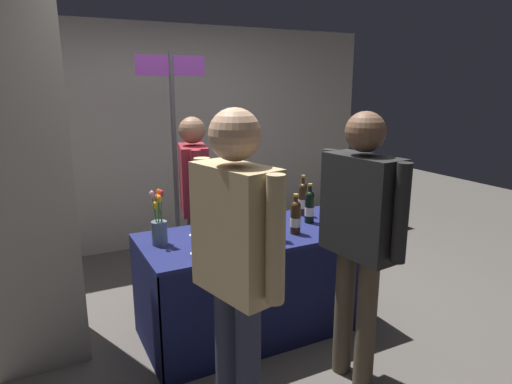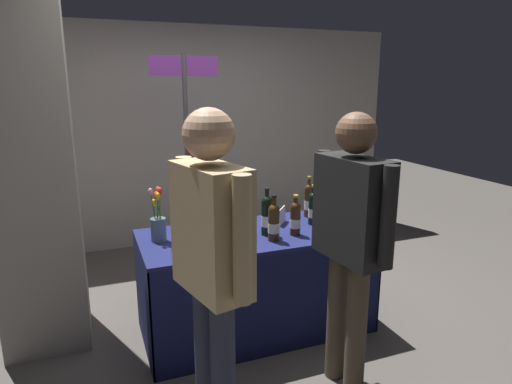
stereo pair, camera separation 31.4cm
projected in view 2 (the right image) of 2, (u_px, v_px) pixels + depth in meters
ground_plane at (256, 327)px, 3.40m from camera, size 12.00×12.00×0.00m
back_partition at (187, 137)px, 5.08m from camera, size 5.02×0.12×2.43m
concrete_pillar at (29, 144)px, 2.92m from camera, size 0.54×0.54×2.85m
tasting_table at (256, 262)px, 3.27m from camera, size 1.65×0.76×0.76m
featured_wine_bottle at (336, 208)px, 3.27m from camera, size 0.07×0.07×0.36m
display_bottle_0 at (274, 222)px, 3.02m from camera, size 0.08×0.08×0.32m
display_bottle_1 at (309, 200)px, 3.57m from camera, size 0.07×0.07×0.33m
display_bottle_2 at (295, 218)px, 3.13m from camera, size 0.08×0.08×0.29m
display_bottle_3 at (313, 208)px, 3.37m from camera, size 0.07×0.07×0.31m
display_bottle_4 at (218, 217)px, 3.16m from camera, size 0.07×0.07×0.31m
display_bottle_5 at (267, 215)px, 3.13m from camera, size 0.08×0.08×0.34m
display_bottle_6 at (240, 209)px, 3.27m from camera, size 0.08×0.08×0.34m
display_bottle_7 at (224, 224)px, 2.91m from camera, size 0.07×0.07×0.34m
wine_glass_near_vendor at (190, 238)px, 2.84m from camera, size 0.07×0.07×0.13m
flower_vase at (158, 224)px, 3.01m from camera, size 0.11×0.10×0.38m
brochure_stand at (282, 216)px, 3.40m from camera, size 0.11×0.14×0.12m
vendor_presenter at (201, 193)px, 3.71m from camera, size 0.30×0.56×1.55m
taster_foreground_right at (351, 229)px, 2.53m from camera, size 0.26×0.63×1.66m
taster_foreground_left at (212, 254)px, 2.08m from camera, size 0.31×0.59×1.71m
booth_signpost at (187, 139)px, 4.09m from camera, size 0.62×0.04×2.07m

